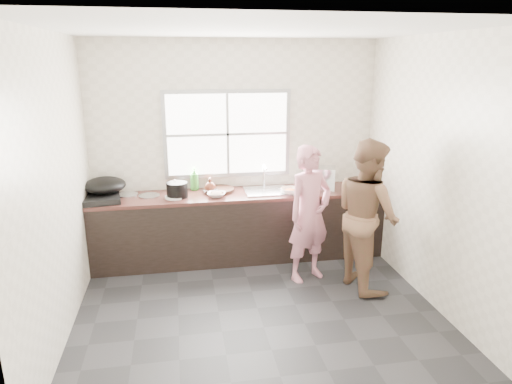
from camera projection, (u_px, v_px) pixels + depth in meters
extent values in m
cube|color=#252528|center=(257.00, 309.00, 4.67)|extent=(3.60, 3.20, 0.01)
cube|color=silver|center=(258.00, 29.00, 3.91)|extent=(3.60, 3.20, 0.01)
cube|color=beige|center=(235.00, 149.00, 5.81)|extent=(3.60, 0.01, 2.70)
cube|color=silver|center=(55.00, 190.00, 4.00)|extent=(0.01, 3.20, 2.70)
cube|color=silver|center=(433.00, 173.00, 4.59)|extent=(0.01, 3.20, 2.70)
cube|color=beige|center=(304.00, 248.00, 2.78)|extent=(3.60, 0.01, 2.70)
cube|color=black|center=(240.00, 227.00, 5.78)|extent=(3.60, 0.62, 0.82)
cube|color=#3D1E19|center=(239.00, 194.00, 5.66)|extent=(3.60, 0.64, 0.04)
cube|color=silver|center=(267.00, 191.00, 5.71)|extent=(0.55, 0.45, 0.02)
cylinder|color=silver|center=(264.00, 176.00, 5.86)|extent=(0.02, 0.02, 0.30)
cube|color=#9EA0A5|center=(227.00, 134.00, 5.73)|extent=(1.60, 0.05, 1.10)
cube|color=white|center=(228.00, 134.00, 5.70)|extent=(1.50, 0.01, 1.00)
imported|color=pink|center=(309.00, 218.00, 5.13)|extent=(0.63, 0.53, 1.46)
imported|color=brown|center=(367.00, 215.00, 4.95)|extent=(0.74, 0.89, 1.66)
cylinder|color=black|center=(219.00, 190.00, 5.71)|extent=(0.50, 0.50, 0.04)
cube|color=#A6A7AC|center=(211.00, 190.00, 5.61)|extent=(0.20, 0.12, 0.01)
imported|color=silver|center=(216.00, 195.00, 5.48)|extent=(0.26, 0.26, 0.05)
imported|color=white|center=(290.00, 192.00, 5.60)|extent=(0.25, 0.25, 0.06)
imported|color=white|center=(295.00, 192.00, 5.55)|extent=(0.23, 0.23, 0.07)
cylinder|color=black|center=(177.00, 190.00, 5.45)|extent=(0.32, 0.32, 0.18)
cylinder|color=white|center=(175.00, 197.00, 5.45)|extent=(0.30, 0.30, 0.02)
imported|color=green|center=(194.00, 179.00, 5.74)|extent=(0.12, 0.12, 0.29)
imported|color=#3D1F0F|center=(175.00, 188.00, 5.56)|extent=(0.09, 0.09, 0.17)
imported|color=#4F2113|center=(210.00, 186.00, 5.66)|extent=(0.15, 0.15, 0.17)
cylinder|color=silver|center=(182.00, 189.00, 5.64)|extent=(0.08, 0.08, 0.10)
cube|color=black|center=(100.00, 198.00, 5.31)|extent=(0.52, 0.52, 0.07)
ellipsoid|color=black|center=(105.00, 185.00, 5.42)|extent=(0.61, 0.61, 0.19)
cube|color=silver|center=(319.00, 179.00, 5.74)|extent=(0.46, 0.39, 0.30)
cylinder|color=silver|center=(127.00, 194.00, 5.56)|extent=(0.28, 0.28, 0.01)
cylinder|color=#A2A5A9|center=(149.00, 196.00, 5.51)|extent=(0.33, 0.33, 0.01)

